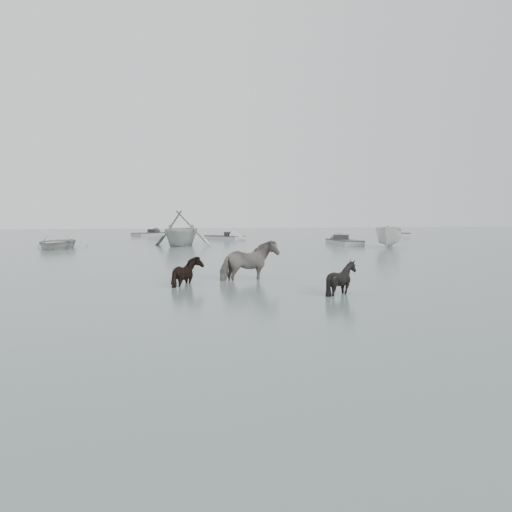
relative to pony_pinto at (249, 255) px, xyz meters
name	(u,v)px	position (x,y,z in m)	size (l,w,h in m)	color
ground	(265,291)	(0.00, -2.70, -0.91)	(140.00, 140.00, 0.00)	slate
pony_pinto	(249,255)	(0.00, 0.00, 0.00)	(0.98, 2.14, 1.81)	black
pony_dark	(188,266)	(-2.27, -0.97, -0.25)	(1.29, 1.11, 1.30)	black
pony_black	(342,273)	(2.12, -3.81, -0.27)	(1.02, 1.15, 1.27)	black
rowboat_lead	(57,241)	(-10.08, 19.00, -0.39)	(3.57, 5.00, 1.04)	silver
rowboat_trail	(181,227)	(-1.39, 20.26, 0.50)	(4.60, 5.33, 2.81)	#B1B3B1
boat_small	(389,236)	(13.08, 15.13, -0.04)	(1.69, 4.50, 1.74)	silver
skiff_port	(344,240)	(11.29, 19.24, -0.53)	(5.73, 1.60, 0.75)	#9EA19E
skiff_mid	(225,236)	(3.08, 28.68, -0.53)	(5.19, 1.60, 0.75)	#A9ACA9
skiff_star	(397,233)	(22.36, 32.04, -0.53)	(4.00, 1.60, 0.75)	silver
skiff_far	(149,233)	(-4.03, 38.05, -0.53)	(5.11, 1.60, 0.75)	gray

